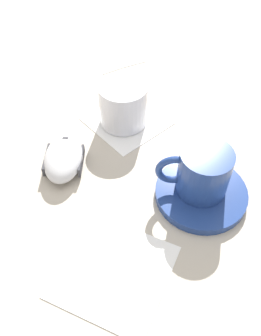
% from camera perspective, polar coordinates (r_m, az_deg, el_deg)
% --- Properties ---
extents(ground_plane, '(3.00, 3.00, 0.00)m').
position_cam_1_polar(ground_plane, '(0.58, -1.34, -1.86)').
color(ground_plane, '#B2A899').
extents(saucer, '(0.14, 0.14, 0.01)m').
position_cam_1_polar(saucer, '(0.57, 10.68, -3.82)').
color(saucer, navy).
rests_on(saucer, ground).
extents(coffee_cup, '(0.10, 0.08, 0.07)m').
position_cam_1_polar(coffee_cup, '(0.54, 10.83, -0.55)').
color(coffee_cup, navy).
rests_on(coffee_cup, saucer).
extents(computer_mouse, '(0.10, 0.12, 0.04)m').
position_cam_1_polar(computer_mouse, '(0.60, -10.15, 1.51)').
color(computer_mouse, silver).
rests_on(computer_mouse, ground).
extents(mouse_cable, '(0.07, 0.28, 0.00)m').
position_cam_1_polar(mouse_cable, '(0.74, -5.36, 11.64)').
color(mouse_cable, white).
rests_on(mouse_cable, ground).
extents(napkin_under_glass, '(0.15, 0.15, 0.00)m').
position_cam_1_polar(napkin_under_glass, '(0.68, -0.53, 7.23)').
color(napkin_under_glass, white).
rests_on(napkin_under_glass, ground).
extents(drinking_glass, '(0.08, 0.08, 0.08)m').
position_cam_1_polar(drinking_glass, '(0.65, -1.13, 9.70)').
color(drinking_glass, silver).
rests_on(drinking_glass, napkin_under_glass).
extents(napkin_spare, '(0.16, 0.16, 0.00)m').
position_cam_1_polar(napkin_spare, '(0.50, -2.58, -15.45)').
color(napkin_spare, white).
rests_on(napkin_spare, ground).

